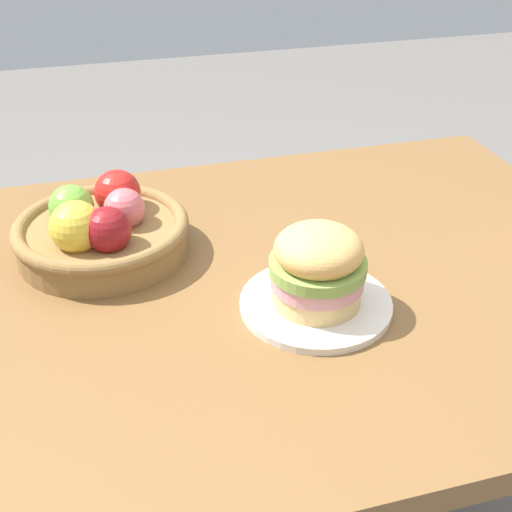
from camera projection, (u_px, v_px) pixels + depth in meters
The scene contains 4 objects.
dining_table at pixel (223, 334), 1.12m from camera, with size 1.40×0.90×0.75m.
plate at pixel (316, 304), 1.01m from camera, with size 0.23×0.23×0.01m, color silver.
sandwich at pixel (318, 266), 0.97m from camera, with size 0.14×0.14×0.12m.
fruit_basket at pixel (101, 229), 1.12m from camera, with size 0.29×0.29×0.12m.
Camera 1 is at (-0.19, -0.86, 1.35)m, focal length 47.70 mm.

